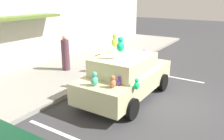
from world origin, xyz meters
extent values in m
plane|color=#38383A|center=(0.00, 0.00, 0.00)|extent=(60.00, 60.00, 0.00)
cube|color=gray|center=(0.00, 5.00, 0.07)|extent=(24.00, 4.00, 0.15)
cube|color=beige|center=(0.00, 7.15, 3.20)|extent=(24.00, 0.30, 6.40)
cube|color=#58722D|center=(-0.15, 6.60, 2.55)|extent=(3.60, 1.10, 0.12)
cube|color=silver|center=(2.78, 1.00, 0.00)|extent=(0.12, 3.60, 0.01)
cube|color=beige|center=(-0.15, 1.28, 0.64)|extent=(4.11, 1.75, 0.68)
cube|color=beige|center=(-0.36, 1.28, 1.26)|extent=(2.14, 1.54, 0.56)
cylinder|color=black|center=(1.12, 2.16, 0.32)|extent=(0.64, 0.22, 0.64)
cylinder|color=black|center=(1.12, 0.41, 0.32)|extent=(0.64, 0.22, 0.64)
cylinder|color=black|center=(-1.42, 2.16, 0.32)|extent=(0.64, 0.22, 0.64)
cylinder|color=black|center=(-1.42, 0.41, 0.32)|extent=(0.64, 0.22, 0.64)
ellipsoid|color=#125997|center=(-1.35, 1.67, 1.09)|extent=(0.18, 0.15, 0.21)
sphere|color=#125997|center=(-1.35, 1.67, 1.24)|extent=(0.11, 0.11, 0.11)
ellipsoid|color=#32D0CC|center=(1.23, 1.55, 1.09)|extent=(0.17, 0.14, 0.21)
sphere|color=#32D0CC|center=(1.23, 1.55, 1.23)|extent=(0.11, 0.11, 0.11)
ellipsoid|color=#18EB73|center=(-1.31, 0.33, 1.02)|extent=(0.19, 0.16, 0.23)
sphere|color=#18EB73|center=(-1.31, 0.33, 1.18)|extent=(0.12, 0.12, 0.12)
ellipsoid|color=purple|center=(-1.47, 0.82, 1.08)|extent=(0.16, 0.13, 0.19)
sphere|color=purple|center=(-1.47, 0.82, 1.21)|extent=(0.10, 0.10, 0.10)
ellipsoid|color=#4BB79A|center=(-1.87, 1.39, 1.13)|extent=(0.24, 0.20, 0.29)
sphere|color=#4BB79A|center=(-1.87, 1.39, 1.33)|extent=(0.16, 0.16, 0.16)
ellipsoid|color=gold|center=(0.73, 1.19, 1.09)|extent=(0.18, 0.15, 0.21)
sphere|color=gold|center=(0.73, 1.19, 1.24)|extent=(0.11, 0.11, 0.11)
ellipsoid|color=#B76E47|center=(-1.73, 0.87, 1.11)|extent=(0.21, 0.17, 0.25)
sphere|color=#B76E47|center=(-1.73, 0.87, 1.28)|extent=(0.13, 0.13, 0.13)
ellipsoid|color=#BCE344|center=(-0.08, 1.82, 1.90)|extent=(0.26, 0.21, 0.30)
sphere|color=#BCE344|center=(-0.08, 1.82, 2.11)|extent=(0.16, 0.16, 0.16)
ellipsoid|color=#13B679|center=(-0.74, 1.20, 1.94)|extent=(0.28, 0.23, 0.33)
sphere|color=#13B679|center=(-0.74, 1.20, 2.16)|extent=(0.18, 0.18, 0.18)
ellipsoid|color=#522CDA|center=(1.13, 1.24, 1.15)|extent=(0.28, 0.23, 0.34)
sphere|color=#522CDA|center=(1.13, 1.24, 1.38)|extent=(0.18, 0.18, 0.18)
ellipsoid|color=brown|center=(1.26, 3.52, 0.42)|extent=(0.43, 0.35, 0.53)
sphere|color=brown|center=(1.26, 3.52, 0.79)|extent=(0.30, 0.30, 0.30)
sphere|color=brown|center=(1.16, 3.52, 0.90)|extent=(0.12, 0.12, 0.12)
sphere|color=brown|center=(1.37, 3.52, 0.90)|extent=(0.12, 0.12, 0.12)
cylinder|color=#5A3644|center=(0.72, 4.97, 0.85)|extent=(0.36, 0.36, 1.41)
sphere|color=tan|center=(0.72, 4.97, 1.66)|extent=(0.21, 0.21, 0.21)
camera|label=1|loc=(-6.79, -2.32, 3.43)|focal=36.83mm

